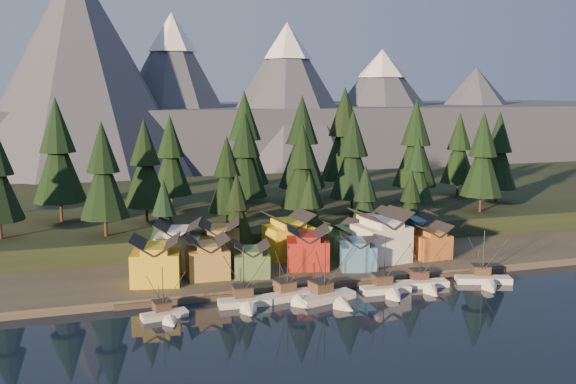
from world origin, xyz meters
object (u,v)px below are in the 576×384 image
object	(u,v)px
boat_0	(166,309)
boat_1	(246,295)
boat_5	(425,278)
house_front_1	(207,256)
house_back_0	(179,243)
boat_2	(292,288)
boat_6	(485,274)
boat_3	(331,290)
boat_4	(388,282)
house_back_1	(219,241)
house_front_0	(156,259)

from	to	relation	value
boat_0	boat_1	size ratio (longest dim) A/B	0.82
boat_0	boat_5	size ratio (longest dim) A/B	0.86
boat_1	house_front_1	world-z (taller)	boat_1
house_back_0	boat_2	bearing A→B (deg)	-38.22
boat_6	boat_2	bearing A→B (deg)	-163.88
boat_0	boat_5	distance (m)	50.15
boat_3	boat_4	distance (m)	12.18
boat_2	house_back_0	bearing A→B (deg)	115.94
boat_0	house_front_1	distance (m)	20.65
boat_0	house_back_1	distance (m)	29.94
house_front_1	boat_0	bearing A→B (deg)	-118.97
boat_3	boat_5	distance (m)	20.67
boat_0	house_back_1	bearing A→B (deg)	50.75
house_front_1	house_back_1	size ratio (longest dim) A/B	0.80
boat_3	house_back_1	size ratio (longest dim) A/B	1.21
boat_6	house_back_0	xyz separation A→B (m)	(-57.01, 24.81, 4.63)
boat_4	house_back_0	world-z (taller)	house_back_0
boat_4	boat_6	world-z (taller)	boat_4
boat_1	house_back_0	bearing A→B (deg)	112.37
boat_1	house_front_0	xyz separation A→B (m)	(-14.06, 14.48, 3.93)
boat_0	house_front_0	size ratio (longest dim) A/B	0.93
boat_2	house_back_1	bearing A→B (deg)	99.57
boat_4	boat_2	bearing A→B (deg)	177.43
boat_2	boat_3	xyz separation A→B (m)	(6.45, -3.20, -0.09)
boat_4	house_front_0	world-z (taller)	boat_4
boat_4	boat_5	distance (m)	8.49
house_front_0	house_back_1	bearing A→B (deg)	45.00
boat_6	house_front_0	world-z (taller)	house_front_0
boat_0	boat_2	size ratio (longest dim) A/B	0.81
house_front_1	house_back_0	world-z (taller)	house_back_0
house_front_0	house_back_1	distance (m)	17.02
boat_0	boat_3	bearing A→B (deg)	-10.73
boat_1	boat_6	world-z (taller)	boat_1
house_front_0	house_back_0	bearing A→B (deg)	70.37
house_front_1	house_back_1	bearing A→B (deg)	65.61
house_front_1	house_back_0	size ratio (longest dim) A/B	0.75
boat_1	boat_5	world-z (taller)	boat_1
boat_2	boat_0	bearing A→B (deg)	175.80
house_front_1	boat_2	bearing A→B (deg)	-47.01
boat_5	boat_0	bearing A→B (deg)	-170.52
boat_2	house_front_1	bearing A→B (deg)	120.08
house_front_0	house_front_1	xyz separation A→B (m)	(10.10, 1.04, -0.43)
boat_6	house_front_0	distance (m)	64.62
boat_3	boat_6	size ratio (longest dim) A/B	1.05
boat_1	boat_2	xyz separation A→B (m)	(8.89, 0.96, 0.08)
boat_1	boat_3	distance (m)	15.50
boat_0	boat_6	bearing A→B (deg)	-9.35
boat_0	boat_6	world-z (taller)	boat_6
boat_4	house_back_1	xyz separation A→B (m)	(-27.30, 24.60, 4.24)
boat_4	house_front_1	bearing A→B (deg)	155.21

